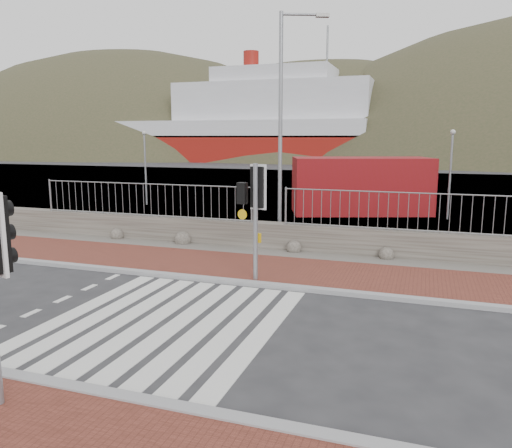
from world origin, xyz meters
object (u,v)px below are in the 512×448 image
at_px(traffic_signal_far, 254,197).
at_px(ferry, 236,127).
at_px(shipping_container, 361,186).
at_px(streetlight, 284,117).

bearing_deg(traffic_signal_far, ferry, -59.26).
relative_size(traffic_signal_far, shipping_container, 0.47).
relative_size(ferry, traffic_signal_far, 16.03).
xyz_separation_m(ferry, traffic_signal_far, (25.45, -64.57, -3.10)).
height_order(traffic_signal_far, streetlight, streetlight).
xyz_separation_m(ferry, streetlight, (24.89, -59.75, -0.92)).
height_order(streetlight, shipping_container, streetlight).
xyz_separation_m(streetlight, shipping_container, (1.65, 8.41, -3.05)).
distance_m(ferry, traffic_signal_far, 69.47).
distance_m(traffic_signal_far, streetlight, 5.32).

